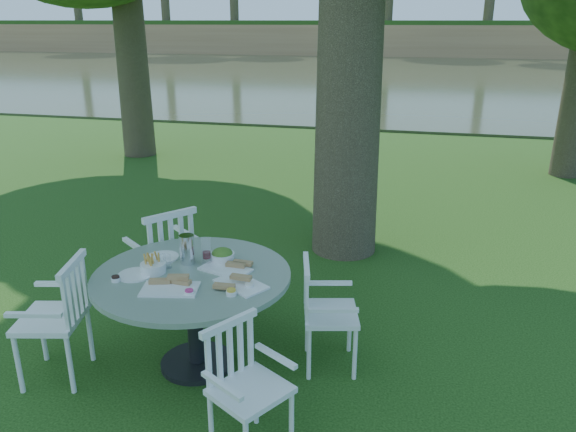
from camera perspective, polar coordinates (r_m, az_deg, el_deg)
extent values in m
plane|color=#11360B|center=(5.27, -0.52, -9.47)|extent=(140.00, 140.00, 0.00)
cylinder|color=black|center=(4.56, -9.19, -14.46)|extent=(0.56, 0.56, 0.04)
cylinder|color=black|center=(4.37, -9.46, -10.41)|extent=(0.12, 0.12, 0.70)
cylinder|color=gray|center=(4.20, -9.73, -6.01)|extent=(1.45, 1.45, 0.04)
cylinder|color=white|center=(4.28, 6.81, -13.76)|extent=(0.03, 0.03, 0.42)
cylinder|color=white|center=(4.59, 6.27, -11.21)|extent=(0.03, 0.03, 0.42)
cylinder|color=white|center=(4.25, 2.14, -13.85)|extent=(0.03, 0.03, 0.42)
cylinder|color=white|center=(4.57, 1.97, -11.27)|extent=(0.03, 0.03, 0.42)
cube|color=white|center=(4.30, 4.37, -9.88)|extent=(0.49, 0.51, 0.04)
cube|color=white|center=(4.20, 1.86, -7.55)|extent=(0.14, 0.43, 0.43)
cylinder|color=white|center=(5.57, -11.42, -5.40)|extent=(0.04, 0.04, 0.49)
cylinder|color=white|center=(5.41, -15.49, -6.53)|extent=(0.04, 0.04, 0.49)
cylinder|color=white|center=(5.26, -9.39, -6.82)|extent=(0.04, 0.04, 0.49)
cylinder|color=white|center=(5.08, -13.65, -8.08)|extent=(0.04, 0.04, 0.49)
cube|color=white|center=(5.21, -12.69, -4.05)|extent=(0.66, 0.67, 0.04)
cube|color=white|center=(4.95, -11.74, -2.42)|extent=(0.34, 0.42, 0.50)
cylinder|color=white|center=(4.84, -23.66, -10.91)|extent=(0.04, 0.04, 0.46)
cylinder|color=white|center=(4.53, -25.72, -13.43)|extent=(0.04, 0.04, 0.46)
cylinder|color=white|center=(4.71, -19.47, -11.24)|extent=(0.04, 0.04, 0.46)
cylinder|color=white|center=(4.38, -21.25, -13.90)|extent=(0.04, 0.04, 0.46)
cube|color=white|center=(4.49, -22.93, -9.58)|extent=(0.53, 0.56, 0.04)
cube|color=white|center=(4.32, -20.79, -7.25)|extent=(0.15, 0.47, 0.47)
cylinder|color=white|center=(3.67, 0.35, -20.05)|extent=(0.03, 0.03, 0.41)
cylinder|color=white|center=(3.68, -7.83, -20.12)|extent=(0.03, 0.03, 0.41)
cylinder|color=white|center=(3.86, -3.29, -17.82)|extent=(0.03, 0.03, 0.41)
cube|color=white|center=(3.53, -3.83, -17.32)|extent=(0.55, 0.56, 0.04)
cube|color=white|center=(3.54, -5.91, -13.51)|extent=(0.25, 0.38, 0.42)
cube|color=white|center=(3.97, -11.89, -7.27)|extent=(0.43, 0.31, 0.01)
cube|color=white|center=(3.97, -4.79, -6.90)|extent=(0.43, 0.38, 0.01)
cube|color=white|center=(4.20, -6.37, -5.41)|extent=(0.42, 0.31, 0.02)
cylinder|color=white|center=(4.24, -15.23, -5.77)|extent=(0.25, 0.25, 0.01)
cylinder|color=white|center=(4.49, -12.64, -4.11)|extent=(0.25, 0.25, 0.01)
cylinder|color=white|center=(4.25, -13.53, -5.14)|extent=(0.19, 0.19, 0.07)
cylinder|color=white|center=(4.35, -6.69, -4.16)|extent=(0.19, 0.19, 0.06)
cylinder|color=silver|center=(4.32, -10.20, -3.35)|extent=(0.11, 0.11, 0.23)
cylinder|color=white|center=(4.29, -8.29, -3.55)|extent=(0.08, 0.08, 0.21)
cylinder|color=white|center=(4.29, -12.14, -4.54)|extent=(0.06, 0.06, 0.10)
cylinder|color=white|center=(4.28, -12.70, -4.59)|extent=(0.07, 0.07, 0.11)
cylinder|color=white|center=(3.87, -10.00, -7.72)|extent=(0.07, 0.07, 0.03)
cylinder|color=white|center=(3.83, -5.78, -7.79)|extent=(0.07, 0.07, 0.03)
cylinder|color=white|center=(3.92, -3.95, -7.13)|extent=(0.07, 0.07, 0.03)
cylinder|color=white|center=(4.19, -17.09, -6.17)|extent=(0.07, 0.07, 0.03)
cube|color=#333C23|center=(27.61, 11.67, 13.65)|extent=(100.00, 28.00, 0.12)
cube|color=#A1764B|center=(43.01, 12.80, 16.94)|extent=(100.00, 3.00, 2.20)
cube|color=#11360B|center=(50.49, 13.17, 18.62)|extent=(100.00, 18.00, 0.30)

